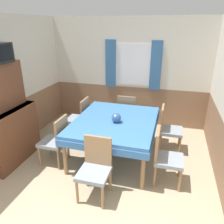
{
  "coord_description": "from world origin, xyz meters",
  "views": [
    {
      "loc": [
        1.08,
        -1.41,
        2.41
      ],
      "look_at": [
        0.06,
        2.17,
        0.91
      ],
      "focal_mm": 35.0,
      "sensor_mm": 36.0,
      "label": 1
    }
  ],
  "objects_px": {
    "chair_right_near": "(165,155)",
    "chair_right_far": "(168,127)",
    "vase": "(116,118)",
    "dining_table": "(115,125)",
    "chair_left_near": "(56,139)",
    "chair_head_window": "(127,112)",
    "sideboard": "(7,123)",
    "chair_left_far": "(80,117)",
    "chair_head_near": "(95,167)"
  },
  "relations": [
    {
      "from": "chair_right_near",
      "to": "chair_right_far",
      "type": "bearing_deg",
      "value": -180.0
    },
    {
      "from": "vase",
      "to": "dining_table",
      "type": "bearing_deg",
      "value": 115.91
    },
    {
      "from": "chair_left_near",
      "to": "chair_right_near",
      "type": "xyz_separation_m",
      "value": [
        1.91,
        0.0,
        0.0
      ]
    },
    {
      "from": "dining_table",
      "to": "chair_head_window",
      "type": "relative_size",
      "value": 1.95
    },
    {
      "from": "chair_right_far",
      "to": "vase",
      "type": "height_order",
      "value": "vase"
    },
    {
      "from": "chair_right_far",
      "to": "sideboard",
      "type": "distance_m",
      "value": 3.05
    },
    {
      "from": "chair_right_near",
      "to": "vase",
      "type": "bearing_deg",
      "value": -115.28
    },
    {
      "from": "chair_left_far",
      "to": "chair_right_far",
      "type": "relative_size",
      "value": 1.0
    },
    {
      "from": "dining_table",
      "to": "chair_head_window",
      "type": "distance_m",
      "value": 1.12
    },
    {
      "from": "dining_table",
      "to": "sideboard",
      "type": "relative_size",
      "value": 0.98
    },
    {
      "from": "dining_table",
      "to": "chair_head_window",
      "type": "bearing_deg",
      "value": 90.0
    },
    {
      "from": "chair_left_far",
      "to": "sideboard",
      "type": "height_order",
      "value": "sideboard"
    },
    {
      "from": "dining_table",
      "to": "sideboard",
      "type": "distance_m",
      "value": 1.95
    },
    {
      "from": "sideboard",
      "to": "dining_table",
      "type": "bearing_deg",
      "value": 20.33
    },
    {
      "from": "chair_right_far",
      "to": "sideboard",
      "type": "bearing_deg",
      "value": -66.6
    },
    {
      "from": "chair_right_near",
      "to": "vase",
      "type": "distance_m",
      "value": 1.07
    },
    {
      "from": "chair_right_far",
      "to": "vase",
      "type": "distance_m",
      "value": 1.16
    },
    {
      "from": "dining_table",
      "to": "chair_left_near",
      "type": "height_order",
      "value": "chair_left_near"
    },
    {
      "from": "chair_head_near",
      "to": "chair_left_far",
      "type": "bearing_deg",
      "value": -59.57
    },
    {
      "from": "chair_right_far",
      "to": "vase",
      "type": "xyz_separation_m",
      "value": [
        -0.91,
        -0.63,
        0.36
      ]
    },
    {
      "from": "chair_left_far",
      "to": "vase",
      "type": "relative_size",
      "value": 5.34
    },
    {
      "from": "chair_head_near",
      "to": "vase",
      "type": "bearing_deg",
      "value": -92.72
    },
    {
      "from": "chair_head_near",
      "to": "chair_right_near",
      "type": "bearing_deg",
      "value": -149.05
    },
    {
      "from": "chair_left_near",
      "to": "sideboard",
      "type": "distance_m",
      "value": 0.93
    },
    {
      "from": "chair_head_near",
      "to": "dining_table",
      "type": "bearing_deg",
      "value": -90.0
    },
    {
      "from": "sideboard",
      "to": "vase",
      "type": "distance_m",
      "value": 1.96
    },
    {
      "from": "chair_left_far",
      "to": "vase",
      "type": "height_order",
      "value": "vase"
    },
    {
      "from": "chair_left_far",
      "to": "vase",
      "type": "xyz_separation_m",
      "value": [
        1.0,
        -0.63,
        0.36
      ]
    },
    {
      "from": "dining_table",
      "to": "chair_left_far",
      "type": "height_order",
      "value": "chair_left_far"
    },
    {
      "from": "chair_left_near",
      "to": "vase",
      "type": "xyz_separation_m",
      "value": [
        1.0,
        0.43,
        0.36
      ]
    },
    {
      "from": "chair_left_near",
      "to": "chair_right_near",
      "type": "height_order",
      "value": "same"
    },
    {
      "from": "dining_table",
      "to": "chair_head_near",
      "type": "relative_size",
      "value": 1.95
    },
    {
      "from": "dining_table",
      "to": "chair_head_near",
      "type": "height_order",
      "value": "chair_head_near"
    },
    {
      "from": "dining_table",
      "to": "vase",
      "type": "xyz_separation_m",
      "value": [
        0.05,
        -0.1,
        0.19
      ]
    },
    {
      "from": "chair_right_far",
      "to": "sideboard",
      "type": "relative_size",
      "value": 0.5
    },
    {
      "from": "dining_table",
      "to": "sideboard",
      "type": "height_order",
      "value": "sideboard"
    },
    {
      "from": "chair_left_far",
      "to": "sideboard",
      "type": "xyz_separation_m",
      "value": [
        -0.87,
        -1.2,
        0.28
      ]
    },
    {
      "from": "chair_head_near",
      "to": "sideboard",
      "type": "relative_size",
      "value": 0.5
    },
    {
      "from": "chair_right_near",
      "to": "chair_left_far",
      "type": "xyz_separation_m",
      "value": [
        -1.91,
        1.06,
        0.0
      ]
    },
    {
      "from": "dining_table",
      "to": "chair_right_far",
      "type": "distance_m",
      "value": 1.11
    },
    {
      "from": "dining_table",
      "to": "chair_head_near",
      "type": "bearing_deg",
      "value": -90.0
    },
    {
      "from": "sideboard",
      "to": "vase",
      "type": "height_order",
      "value": "sideboard"
    },
    {
      "from": "chair_head_near",
      "to": "vase",
      "type": "height_order",
      "value": "vase"
    },
    {
      "from": "dining_table",
      "to": "chair_head_window",
      "type": "height_order",
      "value": "chair_head_window"
    },
    {
      "from": "chair_left_far",
      "to": "dining_table",
      "type": "bearing_deg",
      "value": -118.87
    },
    {
      "from": "chair_right_near",
      "to": "sideboard",
      "type": "bearing_deg",
      "value": -86.93
    },
    {
      "from": "chair_head_near",
      "to": "chair_right_far",
      "type": "relative_size",
      "value": 1.0
    },
    {
      "from": "chair_left_near",
      "to": "chair_left_far",
      "type": "height_order",
      "value": "same"
    },
    {
      "from": "dining_table",
      "to": "chair_left_near",
      "type": "bearing_deg",
      "value": -151.13
    },
    {
      "from": "chair_right_near",
      "to": "chair_right_far",
      "type": "distance_m",
      "value": 1.06
    }
  ]
}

